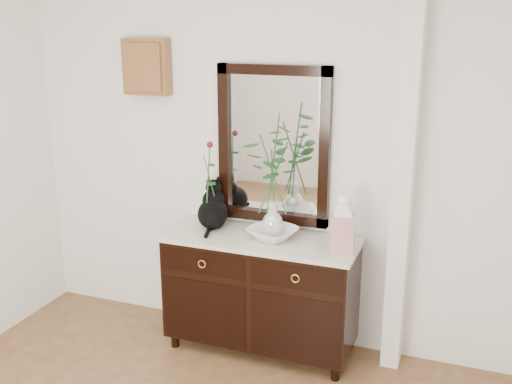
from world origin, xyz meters
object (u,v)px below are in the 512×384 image
at_px(cat, 213,204).
at_px(ginger_jar, 343,222).
at_px(sideboard, 261,288).
at_px(lotus_bowl, 273,233).

relative_size(cat, ginger_jar, 0.88).
distance_m(sideboard, lotus_bowl, 0.42).
bearing_deg(ginger_jar, lotus_bowl, 173.56).
xyz_separation_m(sideboard, ginger_jar, (0.57, -0.05, 0.57)).
bearing_deg(sideboard, ginger_jar, -5.31).
distance_m(cat, lotus_bowl, 0.50).
height_order(sideboard, lotus_bowl, lotus_bowl).
xyz_separation_m(lotus_bowl, ginger_jar, (0.49, -0.06, 0.16)).
bearing_deg(sideboard, cat, 170.08).
height_order(cat, ginger_jar, ginger_jar).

